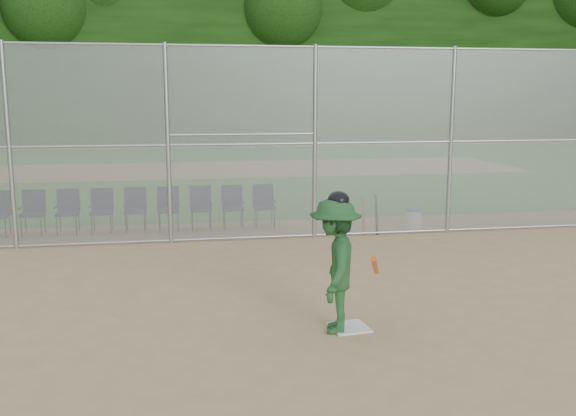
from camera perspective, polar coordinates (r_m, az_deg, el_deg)
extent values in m
plane|color=tan|center=(8.77, 2.84, -9.93)|extent=(100.00, 100.00, 0.00)
plane|color=#2B6E21|center=(26.27, -5.81, 3.46)|extent=(100.00, 100.00, 0.00)
plane|color=tan|center=(26.27, -5.81, 3.47)|extent=(24.00, 24.00, 0.00)
cube|color=gray|center=(13.20, -1.87, 5.72)|extent=(16.00, 0.02, 4.00)
cylinder|color=#9EA3A8|center=(13.20, -1.92, 14.19)|extent=(16.00, 0.05, 0.05)
cube|color=black|center=(43.15, -7.62, 13.29)|extent=(80.00, 5.00, 11.00)
cube|color=white|center=(8.52, 5.46, -10.51)|extent=(0.52, 0.52, 0.02)
imported|color=#205026|center=(8.16, 4.19, -5.09)|extent=(0.93, 1.25, 1.73)
ellipsoid|color=black|center=(7.99, 4.27, 0.72)|extent=(0.27, 0.30, 0.23)
cylinder|color=#EC5216|center=(7.88, 7.74, -5.10)|extent=(0.35, 0.77, 0.43)
cylinder|color=white|center=(14.81, 11.11, -1.02)|extent=(0.34, 0.34, 0.40)
cylinder|color=#245D9E|center=(14.76, 11.14, -0.15)|extent=(0.36, 0.36, 0.05)
cylinder|color=#D84C14|center=(13.96, 6.70, -0.64)|extent=(0.06, 0.21, 0.85)
cylinder|color=black|center=(14.05, 7.87, -0.61)|extent=(0.06, 0.24, 0.84)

